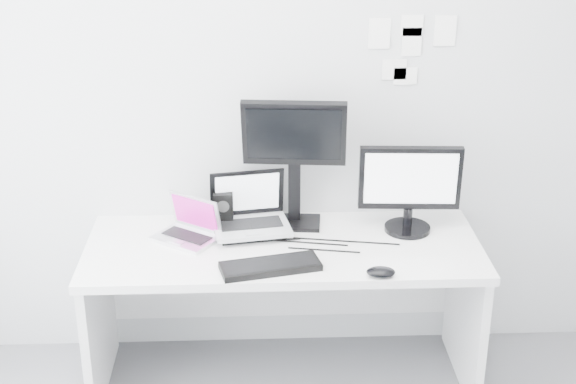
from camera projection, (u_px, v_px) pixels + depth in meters
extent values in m
plane|color=silver|center=(280.00, 92.00, 3.81)|extent=(3.60, 0.00, 3.60)
cube|color=white|center=(284.00, 314.00, 3.88)|extent=(1.80, 0.70, 0.73)
cube|color=silver|center=(184.00, 220.00, 3.74)|extent=(0.35, 0.33, 0.21)
cube|color=black|center=(224.00, 210.00, 3.88)|extent=(0.12, 0.12, 0.18)
cube|color=#B3B6BB|center=(251.00, 206.00, 3.78)|extent=(0.39, 0.33, 0.29)
cube|color=black|center=(294.00, 161.00, 3.81)|extent=(0.49, 0.22, 0.65)
cube|color=black|center=(410.00, 188.00, 3.79)|extent=(0.48, 0.24, 0.43)
cube|color=black|center=(270.00, 266.00, 3.52)|extent=(0.45, 0.24, 0.03)
ellipsoid|color=black|center=(381.00, 272.00, 3.46)|extent=(0.13, 0.09, 0.04)
cube|color=white|center=(379.00, 33.00, 3.72)|extent=(0.10, 0.00, 0.14)
cube|color=white|center=(412.00, 42.00, 3.74)|extent=(0.09, 0.00, 0.13)
cube|color=white|center=(445.00, 31.00, 3.73)|extent=(0.10, 0.00, 0.14)
cube|color=white|center=(405.00, 76.00, 3.80)|extent=(0.11, 0.00, 0.08)
cube|color=white|center=(412.00, 26.00, 3.71)|extent=(0.10, 0.00, 0.10)
cube|color=white|center=(394.00, 70.00, 3.79)|extent=(0.11, 0.00, 0.09)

